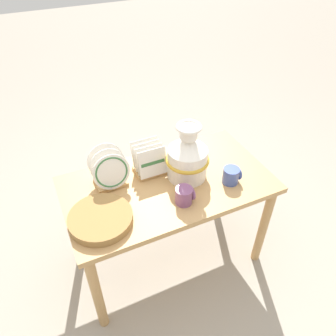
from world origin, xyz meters
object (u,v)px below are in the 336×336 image
dish_rack_round_plates (110,172)px  wicker_charger_stack (101,219)px  ceramic_vase (188,156)px  mug_plum_glaze (185,195)px  dish_rack_square_plates (149,162)px  mug_cobalt_glaze (232,175)px

dish_rack_round_plates → wicker_charger_stack: 0.29m
dish_rack_round_plates → wicker_charger_stack: (-0.13, -0.25, -0.07)m
ceramic_vase → dish_rack_round_plates: bearing=165.2°
ceramic_vase → mug_plum_glaze: (-0.11, -0.19, -0.10)m
dish_rack_round_plates → dish_rack_square_plates: (0.24, 0.01, -0.02)m
wicker_charger_stack → ceramic_vase: bearing=13.6°
wicker_charger_stack → mug_plum_glaze: bearing=-6.6°
dish_rack_square_plates → mug_plum_glaze: (0.07, -0.31, -0.02)m
dish_rack_square_plates → mug_cobalt_glaze: 0.48m
ceramic_vase → wicker_charger_stack: bearing=-166.4°
dish_rack_square_plates → mug_plum_glaze: size_ratio=1.88×
mug_plum_glaze → wicker_charger_stack: bearing=173.4°
wicker_charger_stack → mug_plum_glaze: size_ratio=3.23×
ceramic_vase → dish_rack_square_plates: 0.23m
ceramic_vase → mug_plum_glaze: ceramic_vase is taller
mug_cobalt_glaze → dish_rack_square_plates: bearing=144.4°
wicker_charger_stack → mug_cobalt_glaze: size_ratio=3.23×
dish_rack_round_plates → mug_cobalt_glaze: (0.63, -0.27, -0.04)m
dish_rack_round_plates → dish_rack_square_plates: 0.24m
dish_rack_square_plates → mug_plum_glaze: bearing=-76.5°
mug_plum_glaze → dish_rack_round_plates: bearing=136.6°
ceramic_vase → wicker_charger_stack: 0.58m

